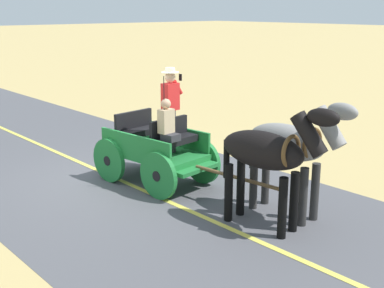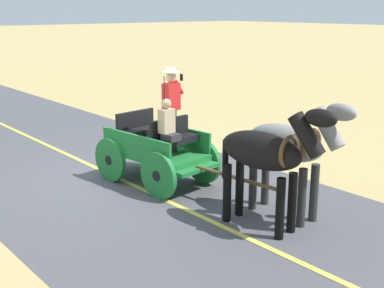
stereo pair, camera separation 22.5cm
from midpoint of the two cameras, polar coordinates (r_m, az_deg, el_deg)
The scene contains 6 objects.
ground_plane at distance 11.53m, azimuth -9.17°, elevation -3.79°, with size 200.00×200.00×0.00m, color tan.
road_surface at distance 11.53m, azimuth -9.17°, elevation -3.77°, with size 6.32×160.00×0.01m, color #4C4C51.
road_centre_stripe at distance 11.53m, azimuth -9.17°, elevation -3.74°, with size 0.12×160.00×0.00m, color #DBCC4C.
horse_drawn_carriage at distance 10.87m, azimuth -4.43°, elevation -0.29°, with size 1.66×4.52×2.50m.
horse_near_side at distance 9.13m, azimuth 10.28°, elevation -0.17°, with size 0.64×2.13×2.21m.
horse_off_side at distance 8.55m, azimuth 7.73°, elevation -1.09°, with size 0.77×2.15×2.21m.
Camera 1 is at (5.82, 9.23, 3.67)m, focal length 47.73 mm.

